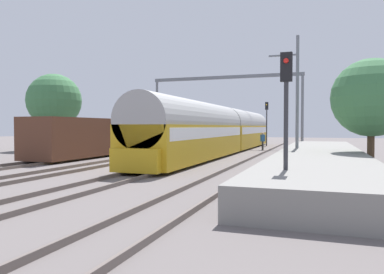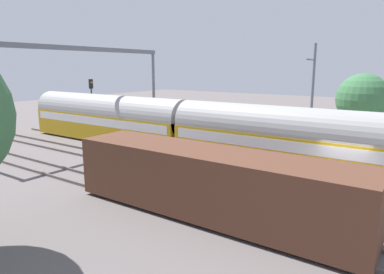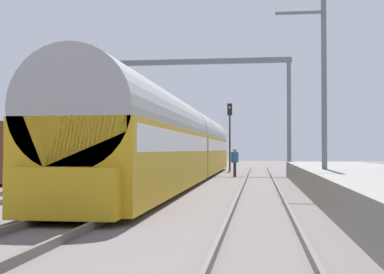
{
  "view_description": "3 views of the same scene",
  "coord_description": "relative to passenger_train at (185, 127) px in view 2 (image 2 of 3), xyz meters",
  "views": [
    {
      "loc": [
        10.03,
        -20.12,
        2.25
      ],
      "look_at": [
        2.06,
        2.6,
        1.58
      ],
      "focal_mm": 34.51,
      "sensor_mm": 36.0,
      "label": 1
    },
    {
      "loc": [
        -18.22,
        -3.48,
        6.27
      ],
      "look_at": [
        -0.84,
        8.56,
        2.04
      ],
      "focal_mm": 32.73,
      "sensor_mm": 36.0,
      "label": 2
    },
    {
      "loc": [
        6.14,
        -15.58,
        1.62
      ],
      "look_at": [
        1.03,
        24.0,
        2.61
      ],
      "focal_mm": 48.19,
      "sensor_mm": 36.0,
      "label": 3
    }
  ],
  "objects": [
    {
      "name": "freight_car",
      "position": [
        -8.25,
        -7.26,
        -0.5
      ],
      "size": [
        2.8,
        13.0,
        2.7
      ],
      "color": "#563323",
      "rests_on": "ground"
    },
    {
      "name": "catenary_gantry",
      "position": [
        -2.06,
        8.26,
        3.95
      ],
      "size": [
        16.78,
        0.28,
        7.86
      ],
      "color": "slate",
      "rests_on": "ground"
    },
    {
      "name": "platform",
      "position": [
        7.94,
        -9.17,
        -1.52
      ],
      "size": [
        4.4,
        28.0,
        0.9
      ],
      "color": "gray",
      "rests_on": "ground"
    },
    {
      "name": "catenary_pole_east_mid",
      "position": [
        6.48,
        -7.08,
        2.18
      ],
      "size": [
        1.9,
        0.2,
        8.0
      ],
      "color": "slate",
      "rests_on": "ground"
    },
    {
      "name": "track_west",
      "position": [
        -4.13,
        -11.17,
        -1.89
      ],
      "size": [
        1.51,
        60.0,
        0.16
      ],
      "color": "#655953",
      "rests_on": "ground"
    },
    {
      "name": "track_far_east",
      "position": [
        4.13,
        -11.17,
        -1.89
      ],
      "size": [
        1.52,
        60.0,
        0.16
      ],
      "color": "#655953",
      "rests_on": "ground"
    },
    {
      "name": "person_crossing",
      "position": [
        2.66,
        4.4,
        -0.94
      ],
      "size": [
        0.44,
        0.46,
        1.73
      ],
      "rotation": [
        0.0,
        0.0,
        0.85
      ],
      "color": "#2F2F2F",
      "rests_on": "ground"
    },
    {
      "name": "track_far_west",
      "position": [
        -8.25,
        -11.17,
        -1.89
      ],
      "size": [
        1.52,
        60.0,
        0.16
      ],
      "color": "#655953",
      "rests_on": "ground"
    },
    {
      "name": "track_east",
      "position": [
        0.0,
        -11.17,
        -1.89
      ],
      "size": [
        1.51,
        60.0,
        0.16
      ],
      "color": "#655953",
      "rests_on": "ground"
    },
    {
      "name": "passenger_train",
      "position": [
        0.0,
        0.0,
        0.0
      ],
      "size": [
        2.93,
        32.85,
        3.82
      ],
      "color": "gold",
      "rests_on": "ground"
    },
    {
      "name": "tree_east_background",
      "position": [
        10.44,
        -9.95,
        1.79
      ],
      "size": [
        4.09,
        4.09,
        5.82
      ],
      "color": "#4C3826",
      "rests_on": "ground"
    },
    {
      "name": "ground",
      "position": [
        -2.06,
        -11.17,
        -1.97
      ],
      "size": [
        120.0,
        120.0,
        0.0
      ],
      "primitive_type": "plane",
      "color": "#635C5A"
    },
    {
      "name": "railway_signal_far",
      "position": [
        1.92,
        12.48,
        1.32
      ],
      "size": [
        0.36,
        0.3,
        5.15
      ],
      "color": "#2D2D33",
      "rests_on": "ground"
    }
  ]
}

